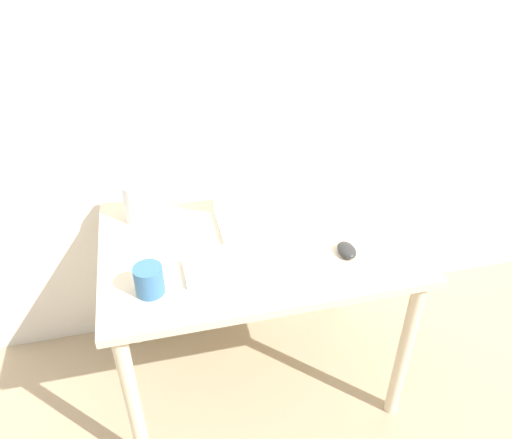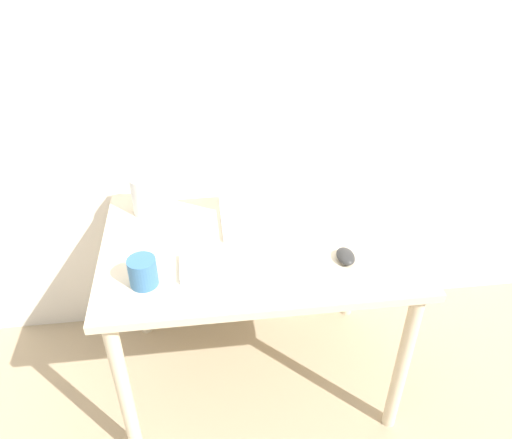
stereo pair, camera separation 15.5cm
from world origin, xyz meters
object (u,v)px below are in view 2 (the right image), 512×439
object	(u,v)px
laptop	(263,209)
mouse	(346,256)
keyboard	(247,263)
mug	(143,272)
vase	(145,188)

from	to	relation	value
laptop	mouse	distance (m)	0.36
keyboard	mug	distance (m)	0.34
keyboard	mouse	bearing A→B (deg)	-2.56
laptop	mouse	bearing A→B (deg)	-48.61
mug	mouse	bearing A→B (deg)	3.10
keyboard	vase	size ratio (longest dim) A/B	2.05
laptop	vase	world-z (taller)	laptop
mug	laptop	bearing A→B (deg)	36.15
laptop	mouse	xyz separation A→B (m)	(0.24, -0.27, -0.03)
mug	vase	bearing A→B (deg)	91.38
laptop	mug	xyz separation A→B (m)	(-0.42, -0.31, -0.00)
laptop	vase	size ratio (longest dim) A/B	1.47
keyboard	mug	size ratio (longest dim) A/B	4.60
laptop	mouse	world-z (taller)	laptop
laptop	keyboard	xyz separation A→B (m)	(-0.09, -0.26, -0.04)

